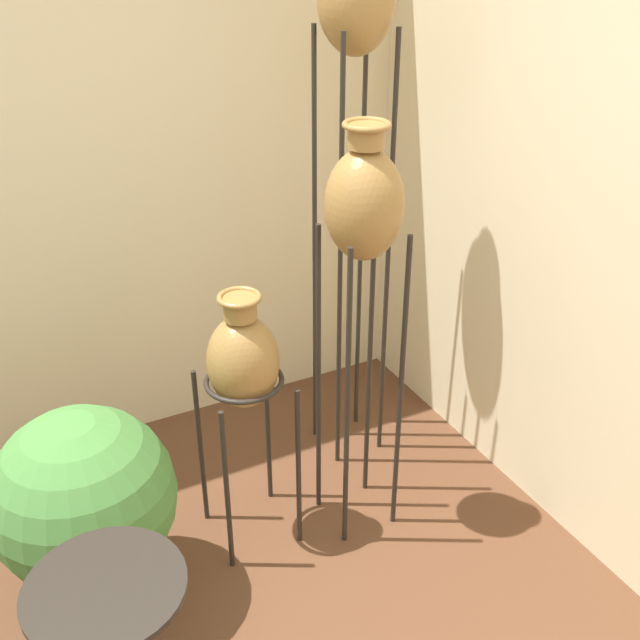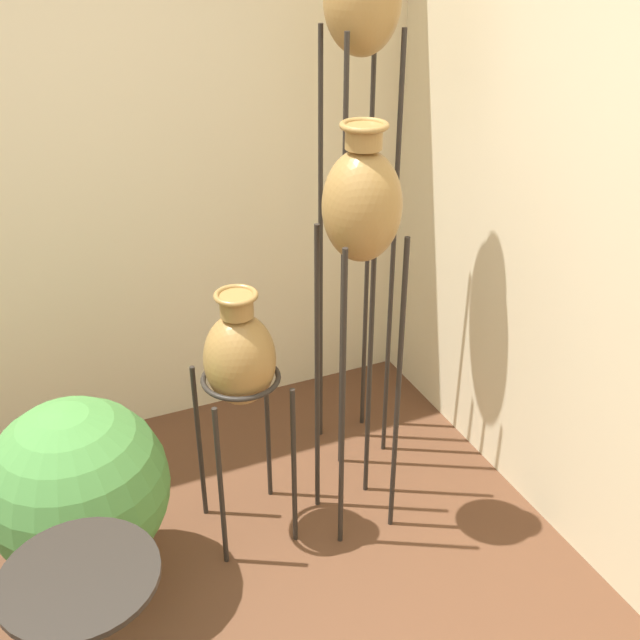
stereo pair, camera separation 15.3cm
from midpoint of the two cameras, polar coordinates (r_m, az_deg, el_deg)
The scene contains 6 objects.
wall_back at distance 3.26m, azimuth -20.46°, elevation 11.21°, with size 7.44×0.06×2.70m.
vase_stand_tall at distance 2.90m, azimuth 4.85°, elevation 21.75°, with size 0.28×0.28×2.23m.
vase_stand_medium at distance 2.55m, azimuth 4.93°, elevation 7.88°, with size 0.27×0.27×1.65m.
vase_stand_short at distance 2.72m, azimuth -4.53°, elevation -3.19°, with size 0.31×0.31×1.08m.
side_table at distance 2.21m, azimuth -14.97°, elevation -22.26°, with size 0.41×0.41×0.78m.
potted_plant at distance 2.77m, azimuth -16.35°, elevation -12.56°, with size 0.63×0.63×0.80m.
Camera 2 is at (-0.09, -1.42, 2.24)m, focal length 42.00 mm.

